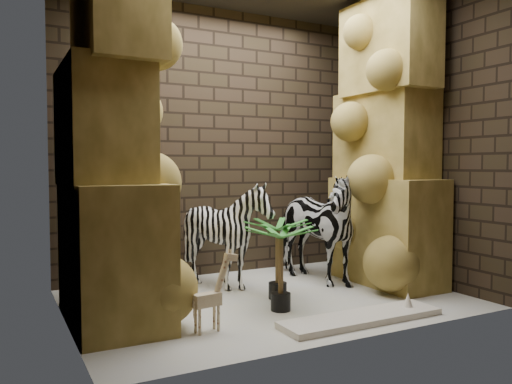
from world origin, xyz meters
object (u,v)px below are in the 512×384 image
giraffe_toy (207,291)px  zebra_right (310,218)px  palm_front (278,259)px  zebra_left (226,240)px  palm_back (281,268)px  surfboard (362,318)px

giraffe_toy → zebra_right: bearing=24.9°
giraffe_toy → palm_front: bearing=24.0°
zebra_left → giraffe_toy: zebra_left is taller
zebra_right → palm_front: bearing=-155.1°
zebra_left → palm_back: zebra_left is taller
giraffe_toy → surfboard: size_ratio=0.44×
zebra_left → surfboard: bearing=-49.2°
palm_front → palm_back: bearing=-116.1°
zebra_right → giraffe_toy: size_ratio=2.20×
zebra_right → zebra_left: bearing=161.4°
palm_front → surfboard: (0.25, -0.90, -0.35)m
zebra_left → palm_back: size_ratio=1.48×
palm_front → zebra_left: bearing=113.9°
zebra_right → palm_front: 0.83m
palm_back → zebra_right: bearing=43.6°
palm_front → surfboard: bearing=-74.2°
zebra_right → zebra_left: (-0.91, 0.16, -0.19)m
palm_front → surfboard: palm_front is taller
zebra_right → surfboard: zebra_right is taller
giraffe_toy → palm_back: size_ratio=0.84×
zebra_left → surfboard: size_ratio=0.77×
zebra_left → giraffe_toy: bearing=-98.4°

